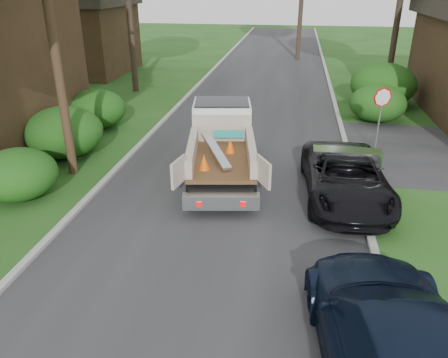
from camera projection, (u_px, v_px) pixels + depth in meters
name	position (u px, v px, depth m)	size (l,w,h in m)	color
ground	(198.00, 276.00, 9.92)	(120.00, 120.00, 0.00)	#1F4714
road	(247.00, 135.00, 18.89)	(8.00, 90.00, 0.02)	#28282B
curb_left	(156.00, 129.00, 19.46)	(0.20, 90.00, 0.12)	#9E9E99
curb_right	(344.00, 138.00, 18.28)	(0.20, 90.00, 0.12)	#9E9E99
stop_sign	(381.00, 106.00, 16.50)	(0.71, 0.32, 2.48)	slate
utility_pole	(49.00, 15.00, 13.03)	(2.42, 1.25, 10.00)	#382619
house_left_far	(74.00, 28.00, 30.34)	(7.56, 7.56, 6.00)	#372616
hedge_left_a	(18.00, 174.00, 13.19)	(2.34, 2.34, 1.53)	#114610
hedge_left_b	(64.00, 132.00, 16.30)	(2.86, 2.86, 1.87)	#114610
hedge_left_c	(96.00, 109.00, 19.52)	(2.60, 2.60, 1.70)	#114610
hedge_right_a	(378.00, 103.00, 20.39)	(2.60, 2.60, 1.70)	#114610
hedge_right_b	(383.00, 84.00, 22.87)	(3.38, 3.38, 2.21)	#114610
flatbed_truck	(222.00, 137.00, 15.07)	(3.22, 5.99, 2.16)	black
black_pickup	(346.00, 177.00, 13.14)	(2.37, 5.13, 1.43)	black
navy_suv	(401.00, 353.00, 6.77)	(2.41, 5.93, 1.72)	black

